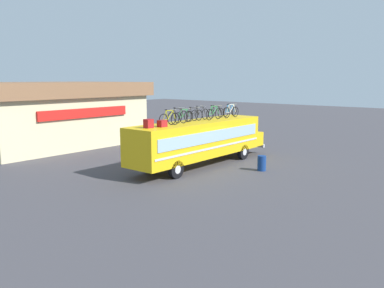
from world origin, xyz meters
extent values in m
plane|color=#423F44|center=(0.00, 0.00, 0.00)|extent=(120.00, 120.00, 0.00)
cube|color=yellow|center=(0.00, 0.00, 1.72)|extent=(10.45, 2.37, 2.16)
cube|color=yellow|center=(5.72, 0.00, 1.12)|extent=(0.98, 2.18, 0.96)
cube|color=#99B7C6|center=(0.00, -1.20, 1.99)|extent=(9.62, 0.04, 0.70)
cube|color=#99B7C6|center=(0.00, 1.20, 1.99)|extent=(9.62, 0.04, 0.70)
cube|color=silver|center=(0.00, -1.20, 1.29)|extent=(10.03, 0.03, 0.12)
cube|color=silver|center=(0.00, 1.20, 1.29)|extent=(10.03, 0.03, 0.12)
cube|color=silver|center=(6.27, 0.00, 0.56)|extent=(0.16, 2.25, 0.24)
cylinder|color=black|center=(3.55, -1.04, 0.50)|extent=(1.01, 0.28, 1.01)
cylinder|color=silver|center=(3.55, -1.04, 0.50)|extent=(0.45, 0.30, 0.45)
cylinder|color=black|center=(3.55, 1.04, 0.50)|extent=(1.01, 0.28, 1.01)
cylinder|color=silver|center=(3.55, 1.04, 0.50)|extent=(0.45, 0.30, 0.45)
cylinder|color=black|center=(-3.24, -1.04, 0.50)|extent=(1.01, 0.28, 1.01)
cylinder|color=silver|center=(-3.24, -1.04, 0.50)|extent=(0.45, 0.30, 0.45)
cylinder|color=black|center=(-3.24, 1.04, 0.50)|extent=(1.01, 0.28, 1.01)
cylinder|color=silver|center=(-3.24, 1.04, 0.50)|extent=(0.45, 0.30, 0.45)
cube|color=maroon|center=(-4.29, -0.05, 3.04)|extent=(0.45, 0.36, 0.47)
cube|color=maroon|center=(-3.50, -0.29, 2.99)|extent=(0.47, 0.36, 0.38)
torus|color=black|center=(-3.25, -0.15, 3.15)|extent=(0.70, 0.04, 0.70)
torus|color=black|center=(-2.29, -0.15, 3.15)|extent=(0.70, 0.04, 0.70)
cylinder|color=#B2B20C|center=(-2.96, -0.15, 3.41)|extent=(0.19, 0.04, 0.50)
cylinder|color=#B2B20C|center=(-2.67, -0.15, 3.40)|extent=(0.45, 0.04, 0.48)
cylinder|color=#B2B20C|center=(-2.75, -0.15, 3.64)|extent=(0.58, 0.04, 0.07)
cylinder|color=#B2B20C|center=(-3.06, -0.15, 3.16)|extent=(0.37, 0.03, 0.05)
cylinder|color=#B2B20C|center=(-3.14, -0.15, 3.40)|extent=(0.24, 0.03, 0.52)
cylinder|color=#B2B20C|center=(-2.37, -0.15, 3.39)|extent=(0.20, 0.03, 0.48)
cylinder|color=silver|center=(-2.46, -0.15, 3.67)|extent=(0.03, 0.44, 0.03)
ellipsoid|color=black|center=(-3.03, -0.15, 3.69)|extent=(0.20, 0.08, 0.06)
torus|color=black|center=(-2.40, 0.00, 3.17)|extent=(0.74, 0.04, 0.74)
torus|color=black|center=(-1.38, 0.00, 3.17)|extent=(0.74, 0.04, 0.74)
cylinder|color=black|center=(-2.10, 0.00, 3.45)|extent=(0.20, 0.04, 0.53)
cylinder|color=black|center=(-1.79, 0.00, 3.43)|extent=(0.48, 0.04, 0.51)
cylinder|color=black|center=(-1.87, 0.00, 3.69)|extent=(0.62, 0.04, 0.07)
cylinder|color=black|center=(-2.21, 0.00, 3.18)|extent=(0.39, 0.03, 0.05)
cylinder|color=black|center=(-2.29, 0.00, 3.44)|extent=(0.25, 0.03, 0.55)
cylinder|color=black|center=(-1.47, 0.00, 3.42)|extent=(0.21, 0.03, 0.51)
cylinder|color=silver|center=(-1.56, 0.00, 3.72)|extent=(0.03, 0.44, 0.03)
ellipsoid|color=black|center=(-2.18, 0.00, 3.75)|extent=(0.20, 0.08, 0.06)
torus|color=black|center=(-1.55, 0.29, 3.12)|extent=(0.65, 0.04, 0.65)
torus|color=black|center=(-0.49, 0.29, 3.12)|extent=(0.65, 0.04, 0.65)
cylinder|color=green|center=(-1.23, 0.29, 3.37)|extent=(0.20, 0.04, 0.46)
cylinder|color=green|center=(-0.91, 0.29, 3.35)|extent=(0.49, 0.04, 0.44)
cylinder|color=green|center=(-1.00, 0.29, 3.58)|extent=(0.64, 0.04, 0.07)
cylinder|color=green|center=(-1.34, 0.29, 3.13)|extent=(0.40, 0.03, 0.05)
cylinder|color=green|center=(-1.43, 0.29, 3.36)|extent=(0.26, 0.03, 0.48)
cylinder|color=green|center=(-0.58, 0.29, 3.34)|extent=(0.22, 0.03, 0.45)
cylinder|color=silver|center=(-0.68, 0.29, 3.61)|extent=(0.03, 0.44, 0.03)
ellipsoid|color=black|center=(-1.31, 0.29, 3.63)|extent=(0.20, 0.08, 0.06)
torus|color=black|center=(-0.70, 0.24, 3.14)|extent=(0.69, 0.04, 0.69)
torus|color=black|center=(0.38, 0.24, 3.14)|extent=(0.69, 0.04, 0.69)
cylinder|color=black|center=(-0.38, 0.24, 3.40)|extent=(0.21, 0.04, 0.49)
cylinder|color=black|center=(-0.05, 0.24, 3.39)|extent=(0.50, 0.04, 0.47)
cylinder|color=black|center=(-0.14, 0.24, 3.62)|extent=(0.65, 0.04, 0.07)
cylinder|color=black|center=(-0.49, 0.24, 3.15)|extent=(0.41, 0.03, 0.05)
cylinder|color=black|center=(-0.58, 0.24, 3.39)|extent=(0.26, 0.03, 0.51)
cylinder|color=black|center=(0.28, 0.24, 3.38)|extent=(0.22, 0.03, 0.48)
cylinder|color=silver|center=(0.18, 0.24, 3.66)|extent=(0.03, 0.44, 0.03)
ellipsoid|color=black|center=(-0.46, 0.24, 3.68)|extent=(0.20, 0.08, 0.06)
torus|color=black|center=(0.04, 0.34, 3.15)|extent=(0.70, 0.04, 0.70)
torus|color=black|center=(1.14, 0.34, 3.15)|extent=(0.70, 0.04, 0.70)
cylinder|color=black|center=(0.37, 0.34, 3.41)|extent=(0.21, 0.04, 0.50)
cylinder|color=black|center=(0.70, 0.34, 3.40)|extent=(0.51, 0.04, 0.48)
cylinder|color=black|center=(0.61, 0.34, 3.64)|extent=(0.66, 0.04, 0.07)
cylinder|color=black|center=(0.25, 0.34, 3.16)|extent=(0.42, 0.03, 0.05)
cylinder|color=black|center=(0.16, 0.34, 3.40)|extent=(0.27, 0.03, 0.52)
cylinder|color=black|center=(1.04, 0.34, 3.39)|extent=(0.23, 0.03, 0.49)
cylinder|color=silver|center=(0.94, 0.34, 3.67)|extent=(0.03, 0.44, 0.03)
ellipsoid|color=black|center=(0.28, 0.34, 3.70)|extent=(0.20, 0.08, 0.06)
torus|color=black|center=(0.96, -0.13, 3.16)|extent=(0.71, 0.04, 0.71)
torus|color=black|center=(1.93, -0.13, 3.16)|extent=(0.71, 0.04, 0.71)
cylinder|color=green|center=(1.25, -0.13, 3.42)|extent=(0.19, 0.04, 0.51)
cylinder|color=green|center=(1.54, -0.13, 3.41)|extent=(0.46, 0.04, 0.49)
cylinder|color=green|center=(1.47, -0.13, 3.66)|extent=(0.59, 0.04, 0.07)
cylinder|color=green|center=(1.14, -0.13, 3.17)|extent=(0.37, 0.03, 0.05)
cylinder|color=green|center=(1.07, -0.13, 3.41)|extent=(0.24, 0.03, 0.53)
cylinder|color=green|center=(1.85, -0.13, 3.40)|extent=(0.21, 0.03, 0.49)
cylinder|color=silver|center=(1.76, -0.13, 3.69)|extent=(0.03, 0.44, 0.03)
ellipsoid|color=black|center=(1.17, -0.13, 3.71)|extent=(0.20, 0.08, 0.06)
torus|color=black|center=(1.83, 0.37, 3.12)|extent=(0.65, 0.04, 0.65)
torus|color=black|center=(2.89, 0.37, 3.12)|extent=(0.65, 0.04, 0.65)
cylinder|color=black|center=(2.15, 0.37, 3.37)|extent=(0.20, 0.04, 0.46)
cylinder|color=black|center=(2.47, 0.37, 3.35)|extent=(0.49, 0.04, 0.44)
cylinder|color=black|center=(2.38, 0.37, 3.58)|extent=(0.64, 0.04, 0.07)
cylinder|color=black|center=(2.03, 0.37, 3.13)|extent=(0.41, 0.03, 0.05)
cylinder|color=black|center=(1.94, 0.37, 3.36)|extent=(0.26, 0.03, 0.48)
cylinder|color=black|center=(2.80, 0.37, 3.34)|extent=(0.22, 0.03, 0.45)
cylinder|color=silver|center=(2.70, 0.37, 3.61)|extent=(0.03, 0.44, 0.03)
ellipsoid|color=black|center=(2.06, 0.37, 3.63)|extent=(0.20, 0.08, 0.06)
torus|color=black|center=(2.76, -0.22, 3.16)|extent=(0.72, 0.04, 0.72)
torus|color=black|center=(3.80, -0.22, 3.16)|extent=(0.72, 0.04, 0.72)
cylinder|color=white|center=(3.07, -0.22, 3.43)|extent=(0.20, 0.04, 0.52)
cylinder|color=white|center=(3.38, -0.22, 3.42)|extent=(0.48, 0.04, 0.50)
cylinder|color=white|center=(3.30, -0.22, 3.67)|extent=(0.62, 0.04, 0.07)
cylinder|color=white|center=(2.96, -0.22, 3.17)|extent=(0.40, 0.03, 0.05)
cylinder|color=white|center=(2.87, -0.22, 3.42)|extent=(0.25, 0.03, 0.54)
cylinder|color=white|center=(3.70, -0.22, 3.41)|extent=(0.22, 0.03, 0.50)
cylinder|color=silver|center=(3.61, -0.22, 3.70)|extent=(0.03, 0.44, 0.03)
ellipsoid|color=black|center=(2.99, -0.22, 3.73)|extent=(0.20, 0.08, 0.06)
torus|color=black|center=(3.51, 0.40, 3.13)|extent=(0.65, 0.04, 0.65)
torus|color=black|center=(4.54, 0.40, 3.13)|extent=(0.65, 0.04, 0.65)
cylinder|color=#197FDB|center=(3.82, 0.40, 3.37)|extent=(0.20, 0.04, 0.46)
cylinder|color=#197FDB|center=(4.13, 0.40, 3.36)|extent=(0.48, 0.04, 0.45)
cylinder|color=#197FDB|center=(4.04, 0.40, 3.58)|extent=(0.62, 0.04, 0.07)
cylinder|color=#197FDB|center=(3.70, 0.40, 3.14)|extent=(0.39, 0.03, 0.05)
cylinder|color=#197FDB|center=(3.62, 0.40, 3.36)|extent=(0.25, 0.03, 0.48)
cylinder|color=#197FDB|center=(4.45, 0.40, 3.35)|extent=(0.22, 0.03, 0.45)
cylinder|color=silver|center=(4.35, 0.40, 3.62)|extent=(0.03, 0.44, 0.03)
ellipsoid|color=black|center=(3.73, 0.40, 3.64)|extent=(0.20, 0.08, 0.06)
cube|color=beige|center=(-1.28, 14.79, 1.99)|extent=(12.84, 9.82, 3.98)
cube|color=brown|center=(-1.28, 14.79, 4.55)|extent=(13.86, 10.61, 1.13)
cube|color=red|center=(-1.28, 9.78, 2.87)|extent=(7.70, 0.16, 0.70)
cylinder|color=navy|center=(1.36, -3.73, 0.45)|extent=(0.51, 0.51, 0.90)
camera|label=1|loc=(-18.89, -15.11, 5.38)|focal=36.95mm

